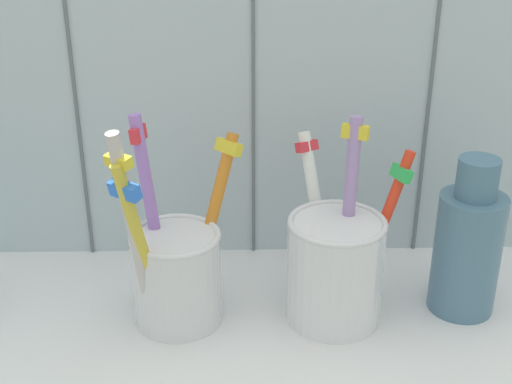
% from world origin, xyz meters
% --- Properties ---
extents(counter_slab, '(0.64, 0.22, 0.02)m').
position_xyz_m(counter_slab, '(0.00, 0.00, 0.01)').
color(counter_slab, silver).
rests_on(counter_slab, ground).
extents(tile_wall_back, '(0.64, 0.02, 0.45)m').
position_xyz_m(tile_wall_back, '(-0.00, 0.12, 0.23)').
color(tile_wall_back, '#B2C1CC').
rests_on(tile_wall_back, ground).
extents(toothbrush_cup_left, '(0.10, 0.10, 0.18)m').
position_xyz_m(toothbrush_cup_left, '(-0.07, -0.01, 0.07)').
color(toothbrush_cup_left, silver).
rests_on(toothbrush_cup_left, counter_slab).
extents(toothbrush_cup_right, '(0.10, 0.11, 0.17)m').
position_xyz_m(toothbrush_cup_right, '(0.07, -0.00, 0.07)').
color(toothbrush_cup_right, silver).
rests_on(toothbrush_cup_right, counter_slab).
extents(ceramic_vase, '(0.06, 0.06, 0.14)m').
position_xyz_m(ceramic_vase, '(0.18, 0.01, 0.08)').
color(ceramic_vase, slate).
rests_on(ceramic_vase, counter_slab).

